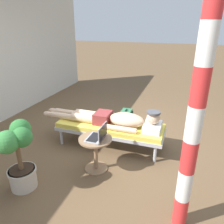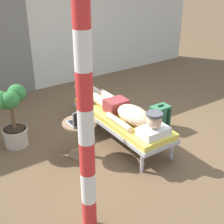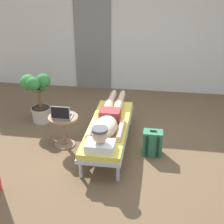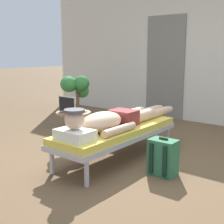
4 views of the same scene
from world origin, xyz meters
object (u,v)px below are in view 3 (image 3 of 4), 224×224
(side_table, at_px, (64,126))
(laptop, at_px, (62,115))
(person_reclining, at_px, (108,121))
(backpack, at_px, (152,143))
(potted_plant, at_px, (38,95))
(lounge_chair, at_px, (109,129))

(side_table, xyz_separation_m, laptop, (0.00, -0.05, 0.23))
(person_reclining, distance_m, backpack, 0.78)
(person_reclining, relative_size, side_table, 4.15)
(laptop, bearing_deg, potted_plant, 130.96)
(person_reclining, relative_size, backpack, 5.12)
(side_table, bearing_deg, backpack, -2.04)
(laptop, bearing_deg, lounge_chair, 6.61)
(laptop, distance_m, potted_plant, 1.07)
(backpack, bearing_deg, person_reclining, 178.18)
(lounge_chair, xyz_separation_m, backpack, (0.71, -0.08, -0.15))
(backpack, height_order, potted_plant, potted_plant)
(laptop, xyz_separation_m, potted_plant, (-0.70, 0.80, -0.03))
(lounge_chair, bearing_deg, backpack, -6.82)
(laptop, height_order, potted_plant, potted_plant)
(laptop, height_order, backpack, laptop)
(lounge_chair, xyz_separation_m, potted_plant, (-1.43, 0.72, 0.20))
(lounge_chair, distance_m, backpack, 0.73)
(person_reclining, xyz_separation_m, side_table, (-0.73, 0.03, -0.16))
(person_reclining, bearing_deg, lounge_chair, 90.00)
(person_reclining, height_order, potted_plant, potted_plant)
(backpack, bearing_deg, side_table, 177.96)
(person_reclining, height_order, backpack, person_reclining)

